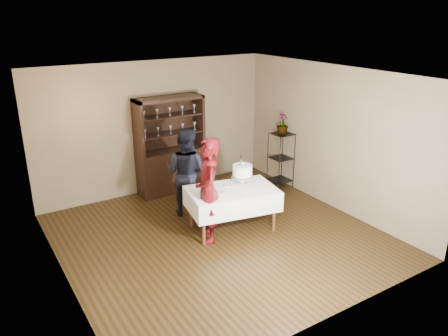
% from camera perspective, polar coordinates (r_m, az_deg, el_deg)
% --- Properties ---
extents(floor, '(5.00, 5.00, 0.00)m').
position_cam_1_polar(floor, '(7.50, -0.59, -8.89)').
color(floor, black).
rests_on(floor, ground).
extents(ceiling, '(5.00, 5.00, 0.00)m').
position_cam_1_polar(ceiling, '(6.63, -0.67, 12.00)').
color(ceiling, white).
rests_on(ceiling, back_wall).
extents(back_wall, '(5.00, 0.02, 2.70)m').
position_cam_1_polar(back_wall, '(9.08, -8.97, 5.27)').
color(back_wall, brown).
rests_on(back_wall, floor).
extents(wall_left, '(0.02, 5.00, 2.70)m').
position_cam_1_polar(wall_left, '(6.11, -21.04, -3.26)').
color(wall_left, brown).
rests_on(wall_left, floor).
extents(wall_right, '(0.02, 5.00, 2.70)m').
position_cam_1_polar(wall_right, '(8.47, 13.96, 3.83)').
color(wall_right, brown).
rests_on(wall_right, floor).
extents(china_hutch, '(1.40, 0.48, 2.00)m').
position_cam_1_polar(china_hutch, '(9.14, -6.97, 0.97)').
color(china_hutch, black).
rests_on(china_hutch, floor).
extents(plant_etagere, '(0.42, 0.42, 1.20)m').
position_cam_1_polar(plant_etagere, '(9.37, 7.44, 1.33)').
color(plant_etagere, black).
rests_on(plant_etagere, floor).
extents(cake_table, '(1.64, 1.19, 0.75)m').
position_cam_1_polar(cake_table, '(7.50, 1.06, -4.04)').
color(cake_table, white).
rests_on(cake_table, floor).
extents(woman, '(0.63, 0.75, 1.76)m').
position_cam_1_polar(woman, '(7.04, -2.07, -2.98)').
color(woman, '#37050D').
rests_on(woman, floor).
extents(man, '(0.98, 1.02, 1.65)m').
position_cam_1_polar(man, '(8.00, -4.99, -0.55)').
color(man, black).
rests_on(man, floor).
extents(cake, '(0.38, 0.38, 0.53)m').
position_cam_1_polar(cake, '(7.62, 2.41, -0.51)').
color(cake, silver).
rests_on(cake, cake_table).
extents(plate_near, '(0.24, 0.24, 0.01)m').
position_cam_1_polar(plate_near, '(7.27, -0.52, -3.26)').
color(plate_near, silver).
rests_on(plate_near, cake_table).
extents(plate_far, '(0.22, 0.22, 0.01)m').
position_cam_1_polar(plate_far, '(7.57, 0.56, -2.28)').
color(plate_far, silver).
rests_on(plate_far, cake_table).
extents(potted_plant, '(0.26, 0.26, 0.42)m').
position_cam_1_polar(potted_plant, '(9.13, 7.66, 5.71)').
color(potted_plant, '#45632F').
rests_on(potted_plant, plant_etagere).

